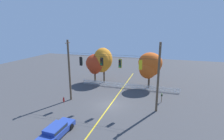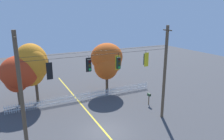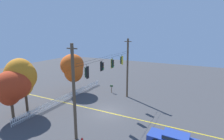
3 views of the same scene
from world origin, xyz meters
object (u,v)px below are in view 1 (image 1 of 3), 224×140
object	(u,v)px
autumn_maple_mid	(103,61)
traffic_signal_eastbound_side	(141,65)
parked_car	(56,130)
roadside_mailbox	(162,95)
traffic_signal_northbound_secondary	(120,64)
autumn_maple_near_fence	(96,64)
traffic_signal_northbound_primary	(81,61)
traffic_signal_southbound_primary	(101,62)
autumn_oak_far_east	(150,65)
fire_hydrant	(64,100)

from	to	relation	value
autumn_maple_mid	traffic_signal_eastbound_side	bearing A→B (deg)	-47.72
traffic_signal_eastbound_side	parked_car	world-z (taller)	traffic_signal_eastbound_side
traffic_signal_eastbound_side	roadside_mailbox	bearing A→B (deg)	46.88
traffic_signal_northbound_secondary	traffic_signal_eastbound_side	distance (m)	2.74
traffic_signal_northbound_secondary	autumn_maple_mid	world-z (taller)	traffic_signal_northbound_secondary
autumn_maple_near_fence	traffic_signal_eastbound_side	bearing A→B (deg)	-43.06
roadside_mailbox	traffic_signal_northbound_secondary	bearing A→B (deg)	-151.53
traffic_signal_eastbound_side	parked_car	xyz separation A→B (m)	(-7.16, -8.50, -5.55)
autumn_maple_near_fence	autumn_maple_mid	xyz separation A→B (m)	(1.41, 0.12, 0.69)
traffic_signal_northbound_primary	roadside_mailbox	size ratio (longest dim) A/B	1.07
autumn_maple_mid	roadside_mailbox	bearing A→B (deg)	-29.38
traffic_signal_northbound_primary	autumn_maple_mid	world-z (taller)	traffic_signal_northbound_primary
traffic_signal_northbound_primary	traffic_signal_southbound_primary	distance (m)	3.06
parked_car	autumn_maple_mid	bearing A→B (deg)	94.91
traffic_signal_northbound_secondary	autumn_oak_far_east	distance (m)	9.77
traffic_signal_northbound_primary	traffic_signal_northbound_secondary	world-z (taller)	same
traffic_signal_eastbound_side	autumn_maple_mid	distance (m)	13.06
traffic_signal_northbound_primary	autumn_maple_near_fence	size ratio (longest dim) A/B	0.25
traffic_signal_eastbound_side	roadside_mailbox	distance (m)	6.57
traffic_signal_northbound_primary	traffic_signal_eastbound_side	world-z (taller)	same
traffic_signal_northbound_secondary	fire_hydrant	world-z (taller)	traffic_signal_northbound_secondary
autumn_maple_mid	parked_car	xyz separation A→B (m)	(1.55, -18.07, -3.80)
fire_hydrant	roadside_mailbox	bearing A→B (deg)	16.77
traffic_signal_southbound_primary	traffic_signal_northbound_primary	bearing A→B (deg)	-179.64
traffic_signal_northbound_primary	traffic_signal_eastbound_side	distance (m)	8.40
parked_car	traffic_signal_eastbound_side	bearing A→B (deg)	49.89
autumn_oak_far_east	autumn_maple_mid	bearing A→B (deg)	176.65
traffic_signal_northbound_primary	fire_hydrant	world-z (taller)	traffic_signal_northbound_primary
parked_car	fire_hydrant	distance (m)	8.32
traffic_signal_northbound_secondary	fire_hydrant	distance (m)	10.11
traffic_signal_northbound_primary	autumn_oak_far_east	bearing A→B (deg)	45.52
traffic_signal_southbound_primary	traffic_signal_northbound_secondary	xyz separation A→B (m)	(2.60, 0.00, -0.10)
traffic_signal_southbound_primary	roadside_mailbox	xyz separation A→B (m)	(8.21, 3.04, -5.10)
traffic_signal_southbound_primary	roadside_mailbox	world-z (taller)	traffic_signal_southbound_primary
traffic_signal_eastbound_side	autumn_maple_mid	xyz separation A→B (m)	(-8.71, 9.58, -1.76)
traffic_signal_northbound_primary	traffic_signal_northbound_secondary	distance (m)	5.66
autumn_oak_far_east	traffic_signal_eastbound_side	bearing A→B (deg)	-93.02
traffic_signal_northbound_primary	traffic_signal_southbound_primary	size ratio (longest dim) A/B	1.10
traffic_signal_eastbound_side	autumn_maple_mid	world-z (taller)	traffic_signal_eastbound_side
traffic_signal_southbound_primary	traffic_signal_eastbound_side	distance (m)	5.34
parked_car	autumn_oak_far_east	bearing A→B (deg)	66.47
autumn_maple_near_fence	traffic_signal_southbound_primary	bearing A→B (deg)	-63.16
autumn_maple_near_fence	parked_car	xyz separation A→B (m)	(2.96, -17.95, -3.11)
autumn_maple_near_fence	fire_hydrant	xyz separation A→B (m)	(-0.87, -10.57, -3.35)
traffic_signal_eastbound_side	autumn_maple_near_fence	xyz separation A→B (m)	(-10.11, 9.45, -2.44)
traffic_signal_southbound_primary	autumn_maple_near_fence	bearing A→B (deg)	116.84
traffic_signal_northbound_primary	traffic_signal_northbound_secondary	bearing A→B (deg)	0.20
traffic_signal_eastbound_side	roadside_mailbox	xyz separation A→B (m)	(2.86, 3.06, -5.06)
traffic_signal_southbound_primary	parked_car	distance (m)	10.35
autumn_maple_mid	traffic_signal_northbound_primary	bearing A→B (deg)	-88.14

